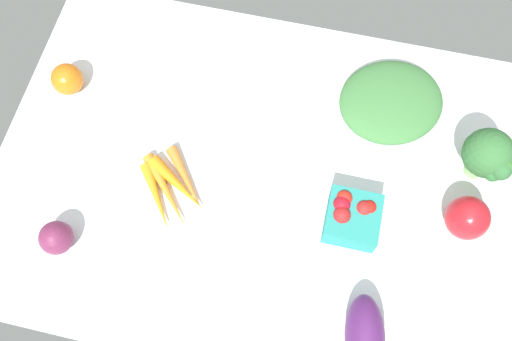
{
  "coord_description": "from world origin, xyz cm",
  "views": [
    {
      "loc": [
        9.72,
        -42.83,
        106.0
      ],
      "look_at": [
        0.0,
        0.0,
        4.0
      ],
      "focal_mm": 39.85,
      "sensor_mm": 36.0,
      "label": 1
    }
  ],
  "objects": [
    {
      "name": "tablecloth",
      "position": [
        0.0,
        0.0,
        1.0
      ],
      "size": [
        104.0,
        76.0,
        2.0
      ],
      "primitive_type": "cube",
      "color": "white",
      "rests_on": "ground"
    },
    {
      "name": "leafy_greens_clump",
      "position": [
        23.68,
        20.78,
        4.81
      ],
      "size": [
        28.81,
        28.23,
        5.63
      ],
      "primitive_type": "ellipsoid",
      "rotation": [
        0.0,
        0.0,
        3.74
      ],
      "color": "#427D40",
      "rests_on": "tablecloth"
    },
    {
      "name": "carrot_bunch",
      "position": [
        -15.15,
        -6.85,
        3.27
      ],
      "size": [
        15.25,
        18.07,
        2.91
      ],
      "color": "orange",
      "rests_on": "tablecloth"
    },
    {
      "name": "red_onion_center",
      "position": [
        -32.82,
        -21.79,
        5.17
      ],
      "size": [
        6.33,
        6.33,
        6.33
      ],
      "primitive_type": "sphere",
      "color": "#74284D",
      "rests_on": "tablecloth"
    },
    {
      "name": "heirloom_tomato_orange",
      "position": [
        -42.73,
        10.94,
        5.31
      ],
      "size": [
        6.61,
        6.61,
        6.61
      ],
      "primitive_type": "sphere",
      "color": "orange",
      "rests_on": "tablecloth"
    },
    {
      "name": "berry_basket",
      "position": [
        19.61,
        -5.69,
        5.42
      ],
      "size": [
        9.88,
        9.88,
        7.12
      ],
      "color": "teal",
      "rests_on": "tablecloth"
    },
    {
      "name": "eggplant",
      "position": [
        25.21,
        -26.76,
        5.45
      ],
      "size": [
        9.25,
        15.53,
        6.9
      ],
      "primitive_type": "ellipsoid",
      "rotation": [
        0.0,
        0.0,
        4.88
      ],
      "color": "#562466",
      "rests_on": "tablecloth"
    },
    {
      "name": "broccoli_head",
      "position": [
        42.28,
        9.87,
        10.25
      ],
      "size": [
        9.5,
        10.02,
        13.29
      ],
      "color": "#95D07E",
      "rests_on": "tablecloth"
    },
    {
      "name": "bell_pepper_red",
      "position": [
        40.42,
        -1.65,
        6.41
      ],
      "size": [
        11.08,
        11.08,
        8.82
      ],
      "primitive_type": "ellipsoid",
      "rotation": [
        0.0,
        0.0,
        2.09
      ],
      "color": "red",
      "rests_on": "tablecloth"
    }
  ]
}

